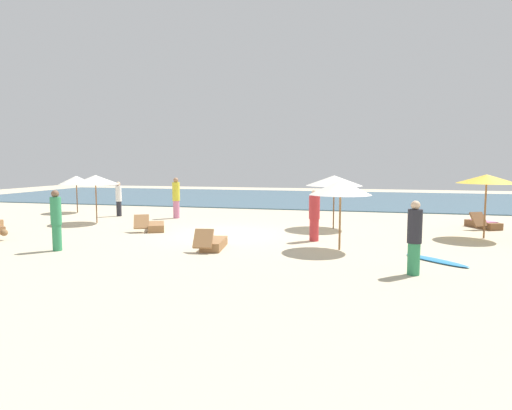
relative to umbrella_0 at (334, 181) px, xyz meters
name	(u,v)px	position (x,y,z in m)	size (l,w,h in m)	color
ground_plane	(224,235)	(-3.83, -2.62, -1.96)	(60.00, 60.00, 0.00)	beige
ocean_water	(295,198)	(-3.83, 14.38, -1.93)	(48.00, 16.00, 0.06)	#3D6075
umbrella_0	(334,181)	(0.00, 0.00, 0.00)	(2.28, 2.28, 2.17)	brown
umbrella_1	(76,180)	(-13.77, 2.46, -0.21)	(1.80, 1.80, 1.97)	brown
umbrella_2	(340,187)	(0.49, -4.39, -0.02)	(1.89, 1.89, 2.16)	olive
umbrella_3	(487,179)	(5.36, -1.06, 0.15)	(2.00, 2.00, 2.27)	brown
umbrella_4	(95,180)	(-10.34, -0.89, -0.03)	(2.02, 2.02, 2.13)	brown
lounger_1	(483,224)	(5.93, 1.54, -1.78)	(1.30, 1.75, 0.71)	brown
lounger_3	(155,226)	(-6.85, -2.21, -1.79)	(1.27, 1.79, 0.67)	olive
lounger_4	(213,243)	(-3.36, -5.17, -1.79)	(0.81, 1.75, 0.70)	olive
person_0	(176,198)	(-7.60, 1.53, -0.96)	(0.46, 0.46, 1.96)	#D17299
person_2	(119,199)	(-10.72, 1.57, -1.07)	(0.41, 0.41, 1.73)	#26262D
person_3	(314,215)	(-0.45, -3.03, -1.07)	(0.44, 0.44, 1.76)	#BF3338
person_4	(414,238)	(2.39, -7.02, -1.05)	(0.37, 0.37, 1.79)	#338C59
person_5	(56,220)	(-7.89, -6.59, -1.00)	(0.42, 0.42, 1.86)	#338C59
surfboard	(436,260)	(3.14, -5.39, -1.92)	(1.68, 1.65, 0.07)	#338CCC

